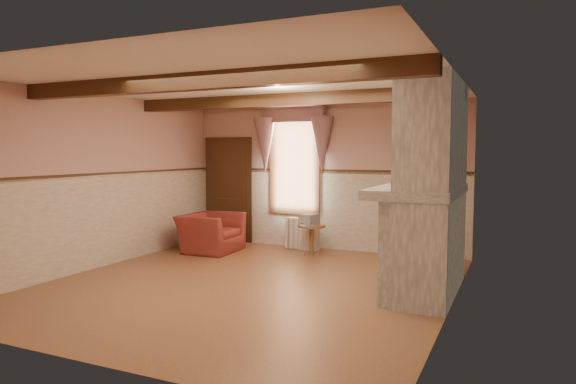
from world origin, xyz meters
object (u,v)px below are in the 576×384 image
at_px(armchair, 211,233).
at_px(mantel_clock, 429,176).
at_px(side_table, 312,240).
at_px(radiator, 302,234).
at_px(oil_lamp, 422,175).
at_px(bowl, 421,183).

bearing_deg(armchair, mantel_clock, -97.30).
height_order(side_table, mantel_clock, mantel_clock).
height_order(radiator, oil_lamp, oil_lamp).
bearing_deg(armchair, side_table, -76.81).
bearing_deg(side_table, armchair, -165.15).
distance_m(side_table, oil_lamp, 2.94).
bearing_deg(radiator, armchair, -134.27).
relative_size(side_table, radiator, 0.79).
xyz_separation_m(armchair, side_table, (1.85, 0.49, -0.08)).
distance_m(armchair, side_table, 1.91).
relative_size(radiator, bowl, 2.08).
xyz_separation_m(side_table, mantel_clock, (2.21, -0.89, 1.25)).
bearing_deg(radiator, bowl, -22.89).
bearing_deg(oil_lamp, radiator, 144.09).
xyz_separation_m(armchair, oil_lamp, (4.06, -0.96, 1.20)).
bearing_deg(oil_lamp, mantel_clock, 90.00).
relative_size(bowl, mantel_clock, 1.40).
relative_size(bowl, oil_lamp, 1.20).
relative_size(armchair, oil_lamp, 3.90).
height_order(armchair, bowl, bowl).
xyz_separation_m(bowl, oil_lamp, (0.00, 0.13, 0.10)).
distance_m(side_table, bowl, 2.96).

